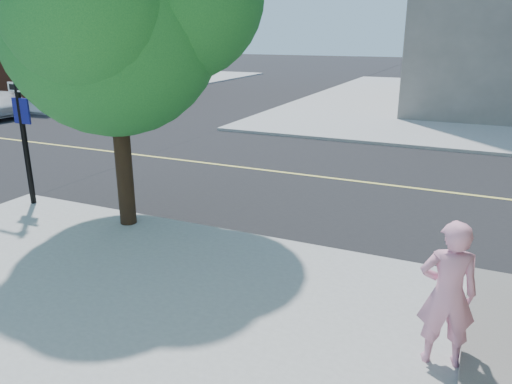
% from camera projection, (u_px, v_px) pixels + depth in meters
% --- Properties ---
extents(ground, '(140.00, 140.00, 0.00)m').
position_uv_depth(ground, '(62.00, 205.00, 11.09)').
color(ground, black).
rests_on(ground, ground).
extents(road_ew, '(140.00, 9.00, 0.01)m').
position_uv_depth(road_ew, '(174.00, 159.00, 14.98)').
color(road_ew, black).
rests_on(road_ew, ground).
extents(sidewalk_nw, '(26.00, 25.00, 0.12)m').
position_uv_depth(sidewalk_nw, '(47.00, 80.00, 38.74)').
color(sidewalk_nw, '#989898').
rests_on(sidewalk_nw, ground).
extents(man_on_phone, '(0.70, 0.54, 1.71)m').
position_uv_depth(man_on_phone, '(448.00, 294.00, 5.40)').
color(man_on_phone, pink).
rests_on(man_on_phone, sidewalk_se).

